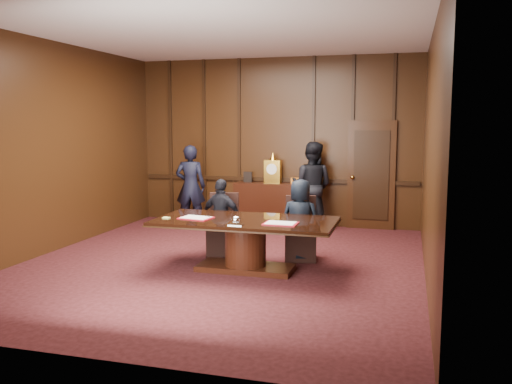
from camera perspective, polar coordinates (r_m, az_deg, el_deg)
room at (r=8.24m, az=-3.03°, el=4.31°), size 7.00×7.04×3.50m
sideboard at (r=11.37m, az=1.78°, el=-1.12°), size 1.60×0.45×1.54m
conference_table at (r=7.91m, az=-1.11°, el=-4.68°), size 2.62×1.32×0.76m
folder_left at (r=8.00m, az=-6.34°, el=-2.71°), size 0.50×0.39×0.02m
folder_right at (r=7.52m, az=2.62°, el=-3.31°), size 0.47×0.34×0.02m
inkstand at (r=7.43m, az=-2.13°, el=-3.08°), size 0.20×0.14×0.12m
notepad at (r=8.07m, az=-9.42°, el=-2.69°), size 0.11×0.08×0.01m
chair_left at (r=8.97m, az=-3.49°, el=-4.67°), size 0.56×0.56×0.99m
chair_right at (r=8.64m, az=4.71°, el=-5.15°), size 0.57×0.57×0.99m
signatory_left at (r=8.83m, az=-3.64°, el=-2.67°), size 0.77×0.42×1.25m
signatory_right at (r=8.49m, az=4.67°, el=-2.96°), size 0.66×0.46×1.29m
witness_left at (r=11.23m, az=-6.91°, el=0.61°), size 0.68×0.51×1.70m
witness_right at (r=10.99m, az=5.89°, el=0.66°), size 0.95×0.79×1.77m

